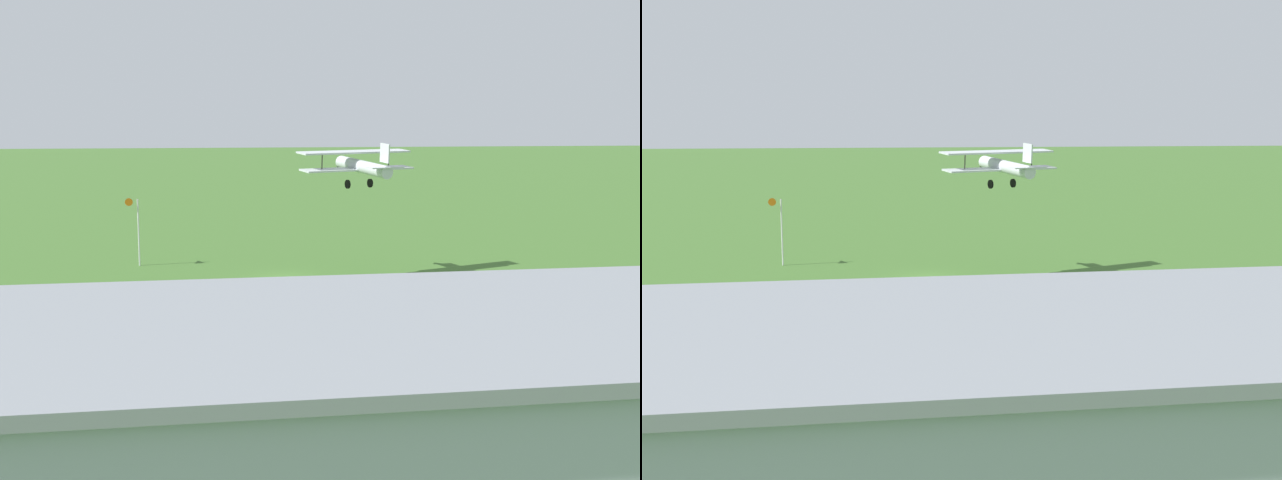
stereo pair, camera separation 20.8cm
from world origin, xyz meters
The scene contains 5 objects.
ground_plane centered at (0.00, 0.00, 0.00)m, with size 400.00×400.00×0.00m, color #3D6628.
hangar centered at (5.93, 38.48, 3.42)m, with size 34.10×13.08×6.82m.
biplane centered at (-5.59, -0.01, 8.26)m, with size 8.94×7.42×3.39m.
person_near_hangar_door centered at (-8.97, 23.58, 0.82)m, with size 0.52×0.52×1.65m.
windsock centered at (11.63, -6.26, 4.78)m, with size 1.16×1.38×5.43m.
Camera 2 is at (3.80, 59.45, 12.37)m, focal length 46.64 mm.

